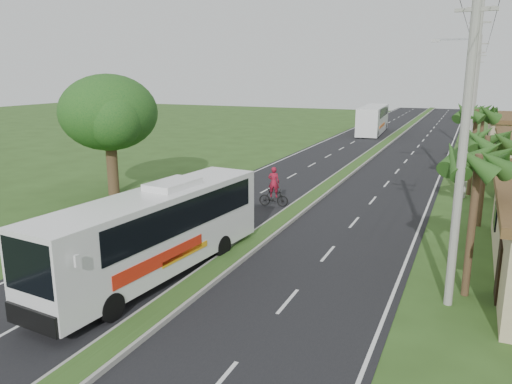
% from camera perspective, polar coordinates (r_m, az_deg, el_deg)
% --- Properties ---
extents(ground, '(180.00, 180.00, 0.00)m').
position_cam_1_polar(ground, '(18.78, -6.59, -10.47)').
color(ground, '#2E4A1B').
rests_on(ground, ground).
extents(road_asphalt, '(14.00, 160.00, 0.02)m').
position_cam_1_polar(road_asphalt, '(36.64, 9.29, 1.38)').
color(road_asphalt, black).
rests_on(road_asphalt, ground).
extents(median_strip, '(1.20, 160.00, 0.18)m').
position_cam_1_polar(median_strip, '(36.62, 9.29, 1.52)').
color(median_strip, gray).
rests_on(median_strip, ground).
extents(lane_edge_left, '(0.12, 160.00, 0.01)m').
position_cam_1_polar(lane_edge_left, '(38.80, -0.33, 2.22)').
color(lane_edge_left, silver).
rests_on(lane_edge_left, ground).
extents(lane_edge_right, '(0.12, 160.00, 0.01)m').
position_cam_1_polar(lane_edge_right, '(35.63, 19.76, 0.39)').
color(lane_edge_right, silver).
rests_on(lane_edge_right, ground).
extents(palm_verge_a, '(2.40, 2.40, 5.45)m').
position_cam_1_polar(palm_verge_a, '(17.98, 24.09, 3.16)').
color(palm_verge_a, '#473321').
rests_on(palm_verge_a, ground).
extents(palm_verge_b, '(2.40, 2.40, 5.05)m').
position_cam_1_polar(palm_verge_b, '(26.95, 24.92, 5.35)').
color(palm_verge_b, '#473321').
rests_on(palm_verge_b, ground).
extents(palm_verge_c, '(2.40, 2.40, 5.85)m').
position_cam_1_polar(palm_verge_c, '(33.84, 23.90, 8.17)').
color(palm_verge_c, '#473321').
rests_on(palm_verge_c, ground).
extents(palm_verge_d, '(2.40, 2.40, 5.25)m').
position_cam_1_polar(palm_verge_d, '(42.86, 24.58, 8.23)').
color(palm_verge_d, '#473321').
rests_on(palm_verge_d, ground).
extents(shade_tree, '(6.30, 6.00, 7.54)m').
position_cam_1_polar(shade_tree, '(32.51, -16.60, 8.42)').
color(shade_tree, '#473321').
rests_on(shade_tree, ground).
extents(utility_pole_a, '(1.60, 0.28, 11.00)m').
position_cam_1_polar(utility_pole_a, '(16.86, 22.68, 5.89)').
color(utility_pole_a, gray).
rests_on(utility_pole_a, ground).
extents(utility_pole_b, '(3.20, 0.28, 12.00)m').
position_cam_1_polar(utility_pole_b, '(32.78, 23.50, 10.07)').
color(utility_pole_b, gray).
rests_on(utility_pole_b, ground).
extents(utility_pole_c, '(1.60, 0.28, 11.00)m').
position_cam_1_polar(utility_pole_c, '(52.79, 23.76, 10.31)').
color(utility_pole_c, gray).
rests_on(utility_pole_c, ground).
extents(utility_pole_d, '(1.60, 0.28, 10.50)m').
position_cam_1_polar(utility_pole_d, '(72.78, 23.88, 10.68)').
color(utility_pole_d, gray).
rests_on(utility_pole_d, ground).
extents(coach_bus_main, '(3.30, 11.10, 3.53)m').
position_cam_1_polar(coach_bus_main, '(19.10, -11.27, -4.00)').
color(coach_bus_main, white).
rests_on(coach_bus_main, ground).
extents(coach_bus_far, '(3.29, 11.94, 3.44)m').
position_cam_1_polar(coach_bus_far, '(65.51, 13.23, 8.22)').
color(coach_bus_far, white).
rests_on(coach_bus_far, ground).
extents(motorcyclist, '(1.78, 0.77, 2.34)m').
position_cam_1_polar(motorcyclist, '(28.87, 2.03, -0.00)').
color(motorcyclist, black).
rests_on(motorcyclist, ground).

